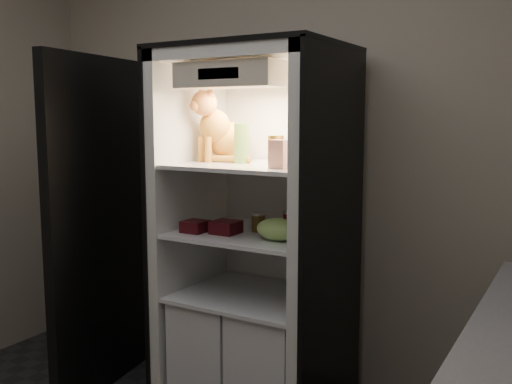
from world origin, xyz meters
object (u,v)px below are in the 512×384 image
Objects in this scene: mayo_tub at (282,151)px; soda_can_c at (290,225)px; refrigerator at (258,257)px; parmesan_shaker at (242,143)px; pepper_jar at (319,143)px; soda_can_a at (294,217)px; berry_box_right at (226,227)px; grape_bag at (278,229)px; berry_box_left at (195,226)px; tabby_cat at (222,133)px; soda_can_b at (290,223)px; cream_carton at (280,154)px; salsa_jar at (276,150)px; condiment_jar at (258,222)px.

mayo_tub reaches higher than soda_can_c.
refrigerator reaches higher than parmesan_shaker.
pepper_jar is at bearing 17.42° from parmesan_shaker.
soda_can_c is at bearing -69.15° from soda_can_a.
refrigerator reaches higher than berry_box_right.
parmesan_shaker reaches higher than mayo_tub.
grape_bag reaches higher than berry_box_left.
tabby_cat reaches higher than berry_box_left.
soda_can_b is at bearing -50.50° from mayo_tub.
cream_carton reaches higher than berry_box_right.
cream_carton is (0.15, -0.31, 0.01)m from mayo_tub.
refrigerator is 0.28m from soda_can_a.
pepper_jar is (0.37, 0.12, 0.00)m from parmesan_shaker.
soda_can_a is (0.23, 0.14, -0.39)m from parmesan_shaker.
mayo_tub is 0.47m from grape_bag.
soda_can_b is at bearing 88.51° from grape_bag.
berry_box_left is (-0.02, -0.23, -0.47)m from tabby_cat.
salsa_jar is at bearing 11.39° from tabby_cat.
pepper_jar is 1.64× the size of soda_can_b.
parmesan_shaker is at bearing -138.18° from refrigerator.
parmesan_shaker is 0.39m from pepper_jar.
cream_carton is 1.00× the size of soda_can_a.
soda_can_b is at bearing 20.54° from berry_box_right.
refrigerator is 0.31m from soda_can_b.
salsa_jar is at bearing 155.06° from soda_can_c.
soda_can_b is at bearing -4.65° from salsa_jar.
salsa_jar is 1.13× the size of berry_box_right.
grape_bag is 0.30m from berry_box_right.
soda_can_a reaches higher than berry_box_right.
berry_box_left is at bearing -138.67° from parmesan_shaker.
refrigerator reaches higher than condiment_jar.
tabby_cat reaches higher than salsa_jar.
pepper_jar is 1.62× the size of berry_box_right.
salsa_jar reaches higher than soda_can_b.
berry_box_left is at bearing -153.48° from pepper_jar.
parmesan_shaker is 1.70× the size of mayo_tub.
berry_box_left is 0.16m from berry_box_right.
refrigerator is at bearing 139.92° from grape_bag.
refrigerator reaches higher than tabby_cat.
pepper_jar is 0.42m from soda_can_b.
salsa_jar is 0.37m from soda_can_b.
soda_can_c is at bearing -24.94° from salsa_jar.
soda_can_b is at bearing 98.78° from cream_carton.
tabby_cat is 0.59m from soda_can_a.
tabby_cat is 0.65m from grape_bag.
parmesan_shaker is 0.95× the size of grape_bag.
pepper_jar is 1.78× the size of berry_box_left.
refrigerator is at bearing 120.42° from condiment_jar.
refrigerator reaches higher than cream_carton.
grape_bag is at bearing 5.25° from berry_box_left.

